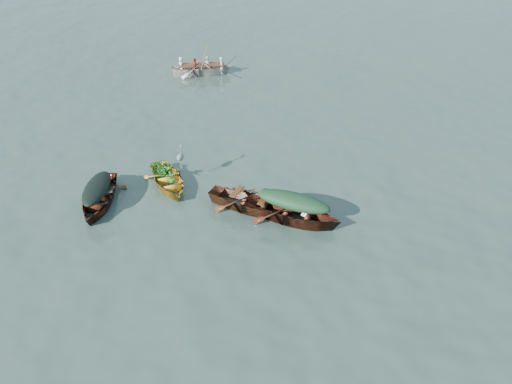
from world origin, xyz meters
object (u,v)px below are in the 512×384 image
(yellow_dinghy, at_px, (169,186))
(green_tarp_boat, at_px, (292,221))
(dark_covered_boat, at_px, (100,204))
(open_wooden_boat, at_px, (251,210))
(heron, at_px, (181,161))
(rowed_boat, at_px, (202,75))

(yellow_dinghy, distance_m, green_tarp_boat, 4.88)
(dark_covered_boat, xyz_separation_m, open_wooden_boat, (5.13, 1.13, 0.00))
(green_tarp_boat, height_order, heron, heron)
(dark_covered_boat, distance_m, open_wooden_boat, 5.25)
(open_wooden_boat, relative_size, rowed_boat, 0.93)
(green_tarp_boat, height_order, open_wooden_boat, green_tarp_boat)
(dark_covered_boat, relative_size, open_wooden_boat, 0.92)
(open_wooden_boat, bearing_deg, dark_covered_boat, 112.64)
(yellow_dinghy, distance_m, heron, 1.07)
(open_wooden_boat, bearing_deg, green_tarp_boat, -87.88)
(yellow_dinghy, relative_size, open_wooden_boat, 0.78)
(dark_covered_boat, distance_m, green_tarp_boat, 6.70)
(yellow_dinghy, distance_m, open_wooden_boat, 3.36)
(open_wooden_boat, relative_size, heron, 4.63)
(dark_covered_boat, height_order, open_wooden_boat, dark_covered_boat)
(green_tarp_boat, bearing_deg, rowed_boat, 41.42)
(open_wooden_boat, height_order, heron, heron)
(dark_covered_boat, height_order, rowed_boat, rowed_boat)
(yellow_dinghy, bearing_deg, open_wooden_boat, -51.08)
(yellow_dinghy, height_order, heron, heron)
(dark_covered_boat, xyz_separation_m, green_tarp_boat, (6.64, 0.91, 0.00))
(dark_covered_boat, distance_m, rowed_boat, 12.68)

